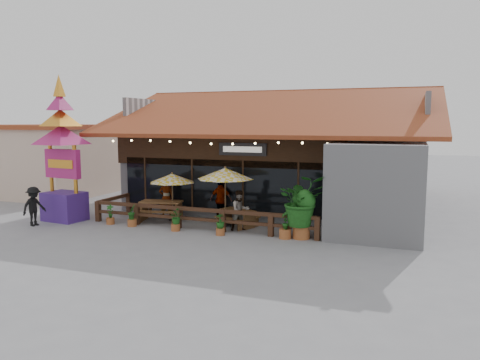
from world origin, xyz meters
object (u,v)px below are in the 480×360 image
at_px(picnic_table_left, 161,207).
at_px(umbrella_left, 172,178).
at_px(umbrella_right, 225,174).
at_px(thai_sign_tower, 61,139).
at_px(picnic_table_right, 238,215).
at_px(pedestrian, 34,206).
at_px(tropical_plant, 302,202).

bearing_deg(picnic_table_left, umbrella_left, 15.26).
relative_size(umbrella_right, thai_sign_tower, 0.41).
bearing_deg(picnic_table_right, pedestrian, -160.65).
relative_size(picnic_table_left, thai_sign_tower, 0.31).
xyz_separation_m(picnic_table_left, thai_sign_tower, (-4.07, -1.50, 3.06)).
bearing_deg(tropical_plant, picnic_table_right, 160.43).
relative_size(umbrella_left, umbrella_right, 0.80).
distance_m(umbrella_right, tropical_plant, 3.76).
bearing_deg(picnic_table_right, tropical_plant, -19.57).
xyz_separation_m(umbrella_left, umbrella_right, (2.61, -0.16, 0.32)).
bearing_deg(picnic_table_left, thai_sign_tower, -159.81).
xyz_separation_m(picnic_table_right, pedestrian, (-8.16, -2.86, 0.35)).
bearing_deg(picnic_table_left, umbrella_right, -0.49).
distance_m(umbrella_left, picnic_table_left, 1.41).
bearing_deg(umbrella_right, umbrella_left, 176.43).
bearing_deg(picnic_table_right, thai_sign_tower, -168.82).
height_order(umbrella_left, tropical_plant, tropical_plant).
xyz_separation_m(umbrella_right, picnic_table_left, (-3.11, 0.03, -1.63)).
bearing_deg(picnic_table_left, tropical_plant, -8.89).
xyz_separation_m(umbrella_left, picnic_table_left, (-0.50, -0.14, -1.31)).
bearing_deg(umbrella_right, picnic_table_left, 179.51).
relative_size(picnic_table_right, pedestrian, 1.12).
distance_m(umbrella_right, picnic_table_left, 3.51).
height_order(thai_sign_tower, pedestrian, thai_sign_tower).
bearing_deg(umbrella_right, pedestrian, -159.76).
relative_size(picnic_table_right, thai_sign_tower, 0.27).
height_order(umbrella_right, pedestrian, umbrella_right).
height_order(umbrella_right, tropical_plant, umbrella_right).
relative_size(umbrella_right, tropical_plant, 1.16).
bearing_deg(umbrella_right, picnic_table_right, 5.75).
bearing_deg(picnic_table_left, picnic_table_right, 0.42).
bearing_deg(umbrella_left, picnic_table_left, -164.74).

